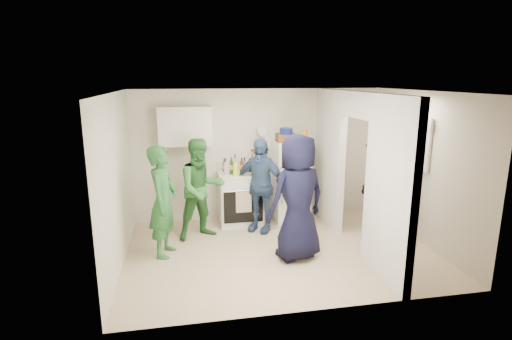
{
  "coord_description": "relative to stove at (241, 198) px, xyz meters",
  "views": [
    {
      "loc": [
        -1.47,
        -5.74,
        2.72
      ],
      "look_at": [
        -0.31,
        0.4,
        1.25
      ],
      "focal_mm": 28.0,
      "sensor_mm": 36.0,
      "label": 1
    }
  ],
  "objects": [
    {
      "name": "floor",
      "position": [
        0.43,
        -1.37,
        -0.49
      ],
      "size": [
        4.8,
        4.8,
        0.0
      ],
      "primitive_type": "plane",
      "color": "#CDB390",
      "rests_on": "ground"
    },
    {
      "name": "wall_back",
      "position": [
        0.43,
        0.33,
        0.76
      ],
      "size": [
        4.8,
        0.0,
        4.8
      ],
      "primitive_type": "plane",
      "rotation": [
        1.57,
        0.0,
        0.0
      ],
      "color": "silver",
      "rests_on": "floor"
    },
    {
      "name": "wall_front",
      "position": [
        0.43,
        -3.07,
        0.76
      ],
      "size": [
        4.8,
        0.0,
        4.8
      ],
      "primitive_type": "plane",
      "rotation": [
        -1.57,
        0.0,
        0.0
      ],
      "color": "silver",
      "rests_on": "floor"
    },
    {
      "name": "wall_left",
      "position": [
        -1.97,
        -1.37,
        0.76
      ],
      "size": [
        0.0,
        3.4,
        3.4
      ],
      "primitive_type": "plane",
      "rotation": [
        1.57,
        0.0,
        1.57
      ],
      "color": "silver",
      "rests_on": "floor"
    },
    {
      "name": "wall_right",
      "position": [
        2.83,
        -1.37,
        0.76
      ],
      "size": [
        0.0,
        3.4,
        3.4
      ],
      "primitive_type": "plane",
      "rotation": [
        1.57,
        0.0,
        -1.57
      ],
      "color": "silver",
      "rests_on": "floor"
    },
    {
      "name": "ceiling",
      "position": [
        0.43,
        -1.37,
        2.01
      ],
      "size": [
        4.8,
        4.8,
        0.0
      ],
      "primitive_type": "plane",
      "rotation": [
        3.14,
        0.0,
        0.0
      ],
      "color": "white",
      "rests_on": "wall_back"
    },
    {
      "name": "partition_pier_back",
      "position": [
        1.63,
        -0.27,
        0.76
      ],
      "size": [
        0.12,
        1.2,
        2.5
      ],
      "primitive_type": "cube",
      "color": "silver",
      "rests_on": "floor"
    },
    {
      "name": "partition_pier_front",
      "position": [
        1.63,
        -2.47,
        0.76
      ],
      "size": [
        0.12,
        1.2,
        2.5
      ],
      "primitive_type": "cube",
      "color": "silver",
      "rests_on": "floor"
    },
    {
      "name": "partition_header",
      "position": [
        1.63,
        -1.37,
        1.81
      ],
      "size": [
        0.12,
        1.0,
        0.4
      ],
      "primitive_type": "cube",
      "color": "silver",
      "rests_on": "partition_pier_back"
    },
    {
      "name": "stove",
      "position": [
        0.0,
        0.0,
        0.0
      ],
      "size": [
        0.82,
        0.69,
        0.98
      ],
      "primitive_type": "cube",
      "color": "white",
      "rests_on": "floor"
    },
    {
      "name": "upper_cabinet",
      "position": [
        -0.97,
        0.15,
        1.36
      ],
      "size": [
        0.95,
        0.34,
        0.7
      ],
      "primitive_type": "cube",
      "color": "silver",
      "rests_on": "wall_back"
    },
    {
      "name": "fridge",
      "position": [
        0.97,
        -0.03,
        0.27
      ],
      "size": [
        0.63,
        0.61,
        1.53
      ],
      "primitive_type": "cube",
      "color": "white",
      "rests_on": "floor"
    },
    {
      "name": "wicker_basket",
      "position": [
        0.87,
        0.02,
        1.11
      ],
      "size": [
        0.35,
        0.25,
        0.15
      ],
      "primitive_type": "cube",
      "color": "brown",
      "rests_on": "fridge"
    },
    {
      "name": "blue_bowl",
      "position": [
        0.87,
        0.02,
        1.24
      ],
      "size": [
        0.24,
        0.24,
        0.11
      ],
      "primitive_type": "cylinder",
      "color": "navy",
      "rests_on": "wicker_basket"
    },
    {
      "name": "yellow_cup_stack_top",
      "position": [
        1.19,
        -0.13,
        1.16
      ],
      "size": [
        0.09,
        0.09,
        0.25
      ],
      "primitive_type": "cylinder",
      "color": "orange",
      "rests_on": "fridge"
    },
    {
      "name": "wall_clock",
      "position": [
        0.48,
        0.31,
        1.21
      ],
      "size": [
        0.22,
        0.02,
        0.22
      ],
      "primitive_type": "cylinder",
      "rotation": [
        1.57,
        0.0,
        0.0
      ],
      "color": "white",
      "rests_on": "wall_back"
    },
    {
      "name": "spice_shelf",
      "position": [
        0.43,
        0.28,
        0.86
      ],
      "size": [
        0.35,
        0.08,
        0.03
      ],
      "primitive_type": "cube",
      "color": "olive",
      "rests_on": "wall_back"
    },
    {
      "name": "nook_window",
      "position": [
        2.81,
        -1.17,
        1.16
      ],
      "size": [
        0.03,
        0.7,
        0.8
      ],
      "primitive_type": "cube",
      "color": "black",
      "rests_on": "wall_right"
    },
    {
      "name": "nook_window_frame",
      "position": [
        2.79,
        -1.17,
        1.16
      ],
      "size": [
        0.04,
        0.76,
        0.86
      ],
      "primitive_type": "cube",
      "color": "white",
      "rests_on": "wall_right"
    },
    {
      "name": "nook_valance",
      "position": [
        2.77,
        -1.17,
        1.51
      ],
      "size": [
        0.04,
        0.82,
        0.18
      ],
      "primitive_type": "cube",
      "color": "white",
      "rests_on": "wall_right"
    },
    {
      "name": "yellow_cup_stack_stove",
      "position": [
        -0.12,
        -0.22,
        0.62
      ],
      "size": [
        0.09,
        0.09,
        0.25
      ],
      "primitive_type": "cylinder",
      "color": "#D9E913",
      "rests_on": "stove"
    },
    {
      "name": "red_cup",
      "position": [
        0.22,
        -0.2,
        0.55
      ],
      "size": [
        0.09,
        0.09,
        0.12
      ],
      "primitive_type": "cylinder",
      "color": "red",
      "rests_on": "stove"
    },
    {
      "name": "person_green_left",
      "position": [
        -1.36,
        -1.15,
        0.37
      ],
      "size": [
        0.57,
        0.72,
        1.73
      ],
      "primitive_type": "imported",
      "rotation": [
        0.0,
        0.0,
        1.3
      ],
      "color": "#2E7331",
      "rests_on": "floor"
    },
    {
      "name": "person_green_center",
      "position": [
        -0.75,
        -0.55,
        0.37
      ],
      "size": [
        1.0,
        0.89,
        1.72
      ],
      "primitive_type": "imported",
      "rotation": [
        0.0,
        0.0,
        0.33
      ],
      "color": "#337434",
      "rests_on": "floor"
    },
    {
      "name": "person_denim",
      "position": [
        0.28,
        -0.44,
        0.35
      ],
      "size": [
        1.04,
        0.92,
        1.69
      ],
      "primitive_type": "imported",
      "rotation": [
        0.0,
        0.0,
        -0.63
      ],
      "color": "#344C73",
      "rests_on": "floor"
    },
    {
      "name": "person_navy",
      "position": [
        0.62,
        -1.64,
        0.47
      ],
      "size": [
        1.08,
        0.87,
        1.91
      ],
      "primitive_type": "imported",
      "rotation": [
        0.0,
        0.0,
        -2.83
      ],
      "color": "black",
      "rests_on": "floor"
    },
    {
      "name": "person_nook",
      "position": [
        2.35,
        -0.96,
        0.4
      ],
      "size": [
        0.73,
        1.19,
        1.79
      ],
      "primitive_type": "imported",
      "rotation": [
        0.0,
        0.0,
        -1.51
      ],
      "color": "black",
      "rests_on": "floor"
    },
    {
      "name": "bottle_a",
      "position": [
        -0.29,
        0.13,
        0.62
      ],
      "size": [
        0.06,
        0.06,
        0.25
      ],
      "primitive_type": "cylinder",
      "color": "brown",
      "rests_on": "stove"
    },
    {
      "name": "bottle_b",
      "position": [
        -0.18,
        -0.08,
        0.65
      ],
      "size": [
        0.06,
        0.06,
        0.31
      ],
      "primitive_type": "cylinder",
      "color": "#1A4E22",
      "rests_on": "stove"
    },
    {
      "name": "bottle_c",
      "position": [
        -0.07,
        0.17,
        0.65
      ],
      "size": [
        0.06,
        0.06,
        0.32
      ],
      "primitive_type": "cylinder",
      "color": "#A1ABAE",
      "rests_on": "stove"
    },
    {
      "name": "bottle_d",
      "position": [
        0.02,
        -0.05,
        0.64
      ],
      "size": [
        0.07,
        0.07,
        0.29
      ],
      "primitive_type": "cylinder",
      "color": "brown",
      "rests_on": "stove"
    },
    {
      "name": "bottle_e",
      "position": [
        0.11,
        0.18,
        0.61
      ],
      "size": [
        0.08,
        0.08,
        0.24
      ],
      "primitive_type": "cylinder",
      "color": "#A0A6B1",
      "rests_on": "stove"
    },
    {
      "name": "bottle_f",
      "position": [
        0.18,
        0.03,
        0.62
      ],
      "size": [
        0.07,
        0.07,
        0.26
      ],
      "primitive_type": "cylinder",
      "color": "#17401B",
      "rests_on": "stove"
    },
    {
      "name": "bottle_g",
      "position": [
        0.25,
        0.13,
        0.65
      ],
      "size": [
        0.06,
        0.06,
        0.31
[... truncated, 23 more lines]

